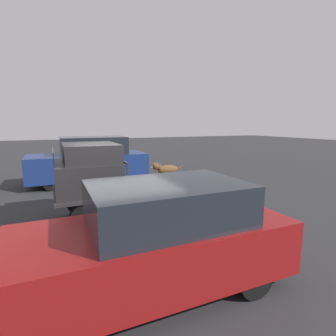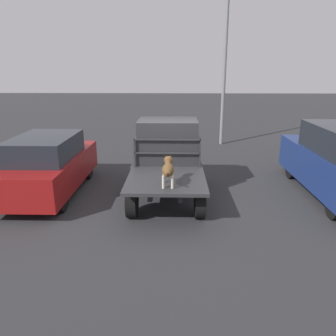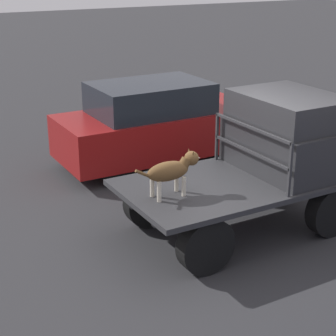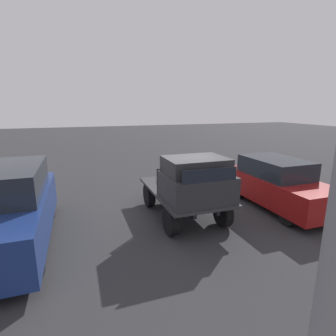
{
  "view_description": "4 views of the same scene",
  "coord_description": "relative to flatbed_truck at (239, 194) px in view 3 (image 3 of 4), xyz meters",
  "views": [
    {
      "loc": [
        1.76,
        6.8,
        2.55
      ],
      "look_at": [
        -1.27,
        -0.06,
        1.29
      ],
      "focal_mm": 28.0,
      "sensor_mm": 36.0,
      "label": 1
    },
    {
      "loc": [
        -8.4,
        -0.22,
        3.46
      ],
      "look_at": [
        -1.27,
        -0.06,
        1.29
      ],
      "focal_mm": 35.0,
      "sensor_mm": 36.0,
      "label": 2
    },
    {
      "loc": [
        -4.83,
        -6.34,
        3.98
      ],
      "look_at": [
        -1.27,
        -0.06,
        1.29
      ],
      "focal_mm": 60.0,
      "sensor_mm": 36.0,
      "label": 3
    },
    {
      "loc": [
        7.35,
        -3.06,
        3.45
      ],
      "look_at": [
        -1.27,
        -0.06,
        1.29
      ],
      "focal_mm": 28.0,
      "sensor_mm": 36.0,
      "label": 4
    }
  ],
  "objects": [
    {
      "name": "ground_plane",
      "position": [
        0.0,
        0.0,
        -0.61
      ],
      "size": [
        80.0,
        80.0,
        0.0
      ],
      "primitive_type": "plane",
      "color": "#2D2D30"
    },
    {
      "name": "truck_headboard",
      "position": [
        0.18,
        0.0,
        0.78
      ],
      "size": [
        0.04,
        1.82,
        0.79
      ],
      "color": "#2D2D30",
      "rests_on": "flatbed_truck"
    },
    {
      "name": "dog",
      "position": [
        -1.2,
        -0.06,
        0.63
      ],
      "size": [
        1.03,
        0.27,
        0.64
      ],
      "rotation": [
        0.0,
        0.0,
        -0.07
      ],
      "color": "beige",
      "rests_on": "flatbed_truck"
    },
    {
      "name": "flatbed_truck",
      "position": [
        0.0,
        0.0,
        0.0
      ],
      "size": [
        3.63,
        1.94,
        0.87
      ],
      "color": "black",
      "rests_on": "ground"
    },
    {
      "name": "parked_sedan",
      "position": [
        0.4,
        3.35,
        0.23
      ],
      "size": [
        4.15,
        1.71,
        1.69
      ],
      "rotation": [
        0.0,
        0.0,
        0.03
      ],
      "color": "black",
      "rests_on": "ground"
    },
    {
      "name": "truck_cab",
      "position": [
        0.97,
        0.0,
        0.82
      ],
      "size": [
        1.52,
        1.82,
        1.2
      ],
      "color": "#28282B",
      "rests_on": "flatbed_truck"
    }
  ]
}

